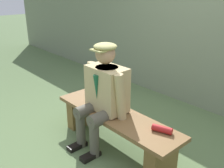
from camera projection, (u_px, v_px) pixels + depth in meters
name	position (u px, v px, depth m)	size (l,w,h in m)	color
ground_plane	(115.00, 146.00, 3.07)	(30.00, 30.00, 0.00)	#587045
bench	(115.00, 125.00, 2.97)	(1.70, 0.45, 0.43)	brown
seated_man	(103.00, 92.00, 2.89)	(0.64, 0.63, 1.23)	tan
rolled_magazine	(162.00, 129.00, 2.54)	(0.07, 0.07, 0.20)	#B21E1E
stadium_wall	(204.00, 45.00, 3.84)	(12.00, 0.24, 1.92)	gray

